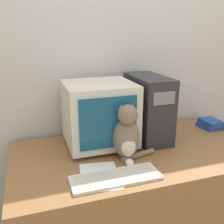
# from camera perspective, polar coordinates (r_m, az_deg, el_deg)

# --- Properties ---
(wall_back) EXTENTS (7.00, 0.05, 2.50)m
(wall_back) POSITION_cam_1_polar(r_m,az_deg,el_deg) (2.07, 0.88, 9.77)
(wall_back) COLOR silver
(wall_back) RESTS_ON ground_plane
(desk) EXTENTS (1.67, 0.85, 0.76)m
(desk) POSITION_cam_1_polar(r_m,az_deg,el_deg) (1.97, 5.70, -18.30)
(desk) COLOR olive
(desk) RESTS_ON ground_plane
(crt_monitor) EXTENTS (0.45, 0.42, 0.44)m
(crt_monitor) POSITION_cam_1_polar(r_m,az_deg,el_deg) (1.77, -2.78, -0.40)
(crt_monitor) COLOR beige
(crt_monitor) RESTS_ON desk
(computer_tower) EXTENTS (0.22, 0.44, 0.46)m
(computer_tower) POSITION_cam_1_polar(r_m,az_deg,el_deg) (1.90, 7.82, 0.90)
(computer_tower) COLOR #28282D
(computer_tower) RESTS_ON desk
(keyboard) EXTENTS (0.49, 0.17, 0.02)m
(keyboard) POSITION_cam_1_polar(r_m,az_deg,el_deg) (1.45, 0.82, -14.10)
(keyboard) COLOR silver
(keyboard) RESTS_ON desk
(cat) EXTENTS (0.29, 0.25, 0.36)m
(cat) POSITION_cam_1_polar(r_m,az_deg,el_deg) (1.61, 3.25, -5.12)
(cat) COLOR #7A6651
(cat) RESTS_ON desk
(book_stack) EXTENTS (0.16, 0.19, 0.07)m
(book_stack) POSITION_cam_1_polar(r_m,az_deg,el_deg) (2.28, 20.63, -2.44)
(book_stack) COLOR #234793
(book_stack) RESTS_ON desk
(pen) EXTENTS (0.15, 0.02, 0.01)m
(pen) POSITION_cam_1_polar(r_m,az_deg,el_deg) (1.50, -5.16, -13.30)
(pen) COLOR black
(pen) RESTS_ON desk
(paper_sheet) EXTENTS (0.25, 0.32, 0.00)m
(paper_sheet) POSITION_cam_1_polar(r_m,az_deg,el_deg) (1.48, -2.69, -13.74)
(paper_sheet) COLOR white
(paper_sheet) RESTS_ON desk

